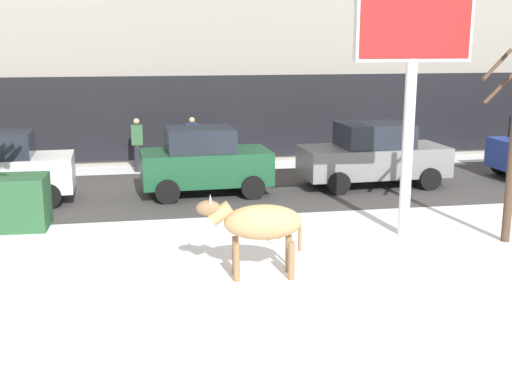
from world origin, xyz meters
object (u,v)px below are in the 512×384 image
car_white_hatchback (2,168)px  car_grey_sedan (373,155)px  car_darkgreen_hatchback (204,161)px  billboard (414,33)px  pedestrian_near_billboard (192,143)px  cow_tan (259,224)px  dumpster (9,203)px  pedestrian_by_cars (137,145)px

car_white_hatchback → car_grey_sedan: car_white_hatchback is taller
car_white_hatchback → car_grey_sedan: (10.22, 0.27, -0.02)m
car_darkgreen_hatchback → billboard: bearing=-49.8°
pedestrian_near_billboard → cow_tan: bearing=-88.1°
car_grey_sedan → car_white_hatchback: bearing=-178.5°
car_white_hatchback → dumpster: size_ratio=2.10×
billboard → dumpster: 9.58m
cow_tan → car_darkgreen_hatchback: bearing=92.7°
pedestrian_near_billboard → dumpster: (-4.66, -6.10, -0.28)m
cow_tan → billboard: bearing=28.9°
cow_tan → car_grey_sedan: bearing=55.8°
pedestrian_by_cars → dumpster: bearing=-115.3°
cow_tan → pedestrian_by_cars: (-2.11, 10.15, -0.11)m
pedestrian_by_cars → dumpster: size_ratio=1.02×
cow_tan → pedestrian_near_billboard: pedestrian_near_billboard is taller
car_darkgreen_hatchback → pedestrian_by_cars: (-1.81, 3.55, -0.05)m
car_white_hatchback → car_grey_sedan: 10.22m
billboard → pedestrian_near_billboard: billboard is taller
billboard → car_grey_sedan: 6.00m
billboard → pedestrian_near_billboard: (-3.93, 8.16, -3.43)m
car_grey_sedan → pedestrian_by_cars: size_ratio=2.47×
pedestrian_by_cars → car_grey_sedan: bearing=-26.3°
pedestrian_near_billboard → billboard: bearing=-64.3°
billboard → car_white_hatchback: bearing=153.6°
car_darkgreen_hatchback → car_grey_sedan: bearing=2.5°
dumpster → pedestrian_by_cars: bearing=64.7°
car_grey_sedan → pedestrian_by_cars: (-6.75, 3.33, -0.03)m
car_grey_sedan → cow_tan: bearing=-124.2°
car_grey_sedan → pedestrian_near_billboard: car_grey_sedan is taller
pedestrian_near_billboard → dumpster: 7.68m
cow_tan → car_white_hatchback: 8.60m
billboard → car_darkgreen_hatchback: billboard is taller
car_darkgreen_hatchback → pedestrian_by_cars: bearing=117.0°
car_darkgreen_hatchback → pedestrian_by_cars: 3.98m
dumpster → cow_tan: bearing=-39.0°
car_white_hatchback → car_grey_sedan: size_ratio=0.84×
billboard → pedestrian_by_cars: (-5.71, 8.16, -3.43)m
car_darkgreen_hatchback → pedestrian_near_billboard: bearing=90.6°
billboard → car_grey_sedan: bearing=77.8°
car_grey_sedan → dumpster: bearing=-164.0°
cow_tan → billboard: 5.28m
pedestrian_near_billboard → car_white_hatchback: bearing=-145.5°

